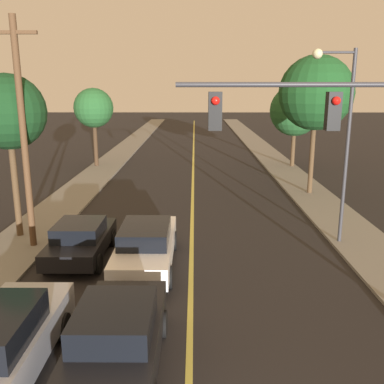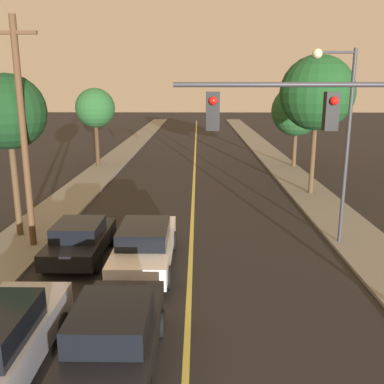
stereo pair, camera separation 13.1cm
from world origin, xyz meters
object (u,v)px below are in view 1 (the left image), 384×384
object	(u,v)px
tree_left_far	(8,113)
tree_right_far	(316,93)
streetlamp_right	(340,123)
car_near_lane_front	(117,339)
tree_right_near	(295,111)
car_outer_lane_second	(81,240)
car_near_lane_second	(146,245)
traffic_signal_mast	(348,147)
tree_left_near	(94,108)
utility_pole_left	(23,132)

from	to	relation	value
tree_left_far	tree_right_far	bearing A→B (deg)	28.05
tree_right_far	streetlamp_right	bearing A→B (deg)	-98.89
car_near_lane_front	tree_right_near	distance (m)	26.13
car_near_lane_front	car_outer_lane_second	size ratio (longest dim) A/B	1.09
tree_left_far	tree_right_near	xyz separation A→B (m)	(14.59, 15.78, -0.79)
car_near_lane_second	traffic_signal_mast	size ratio (longest dim) A/B	0.82
tree_left_near	tree_right_near	size ratio (longest dim) A/B	0.96
utility_pole_left	tree_right_far	distance (m)	15.33
streetlamp_right	tree_left_far	size ratio (longest dim) A/B	1.13
streetlamp_right	car_outer_lane_second	bearing A→B (deg)	-170.29
car_near_lane_second	utility_pole_left	distance (m)	6.07
car_near_lane_front	tree_right_near	size ratio (longest dim) A/B	0.74
traffic_signal_mast	tree_left_near	size ratio (longest dim) A/B	1.08
traffic_signal_mast	streetlamp_right	bearing A→B (deg)	73.61
car_near_lane_front	tree_left_far	world-z (taller)	tree_left_far
car_near_lane_front	car_near_lane_second	bearing A→B (deg)	90.00
car_near_lane_second	car_outer_lane_second	bearing A→B (deg)	163.42
car_near_lane_second	tree_right_far	size ratio (longest dim) A/B	0.68
tree_right_far	car_near_lane_second	bearing A→B (deg)	-128.80
utility_pole_left	tree_left_far	world-z (taller)	utility_pole_left
tree_left_near	tree_left_far	bearing A→B (deg)	-88.55
tree_left_near	tree_right_far	xyz separation A→B (m)	(14.11, -8.49, 1.23)
tree_left_far	tree_right_far	world-z (taller)	tree_right_far
car_near_lane_second	car_outer_lane_second	xyz separation A→B (m)	(-2.40, 0.71, -0.08)
car_outer_lane_second	tree_left_near	distance (m)	18.70
car_near_lane_front	tree_right_near	xyz separation A→B (m)	(9.10, 24.25, 3.44)
streetlamp_right	tree_left_far	xyz separation A→B (m)	(-12.47, 0.60, 0.33)
car_near_lane_second	streetlamp_right	world-z (taller)	streetlamp_right
car_near_lane_front	tree_left_far	xyz separation A→B (m)	(-5.49, 8.47, 4.23)
car_outer_lane_second	tree_left_near	size ratio (longest dim) A/B	0.70
car_near_lane_second	streetlamp_right	bearing A→B (deg)	18.38
car_near_lane_second	streetlamp_right	size ratio (longest dim) A/B	0.71
car_near_lane_second	tree_right_far	xyz separation A→B (m)	(8.22, 10.22, 4.86)
tree_left_near	tree_left_far	xyz separation A→B (m)	(0.40, -15.80, 0.61)
tree_right_near	car_outer_lane_second	bearing A→B (deg)	-122.60
streetlamp_right	utility_pole_left	bearing A→B (deg)	-177.36
car_near_lane_front	streetlamp_right	size ratio (longest dim) A/B	0.62
car_near_lane_second	traffic_signal_mast	world-z (taller)	traffic_signal_mast
tree_right_near	tree_left_far	bearing A→B (deg)	-132.76
car_near_lane_front	car_near_lane_second	distance (m)	5.56
streetlamp_right	tree_right_near	xyz separation A→B (m)	(2.11, 16.37, -0.45)
utility_pole_left	streetlamp_right	bearing A→B (deg)	2.64
car_near_lane_second	tree_right_far	world-z (taller)	tree_right_far
car_outer_lane_second	car_near_lane_front	bearing A→B (deg)	-69.06
car_near_lane_second	tree_left_far	world-z (taller)	tree_left_far
tree_left_far	utility_pole_left	bearing A→B (deg)	-49.44
streetlamp_right	tree_right_near	bearing A→B (deg)	82.64
tree_left_near	tree_right_near	xyz separation A→B (m)	(14.99, -0.02, -0.17)
car_outer_lane_second	traffic_signal_mast	world-z (taller)	traffic_signal_mast
car_outer_lane_second	traffic_signal_mast	distance (m)	9.54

